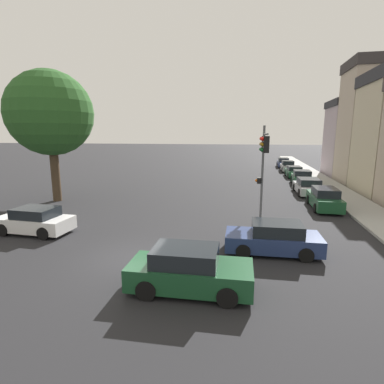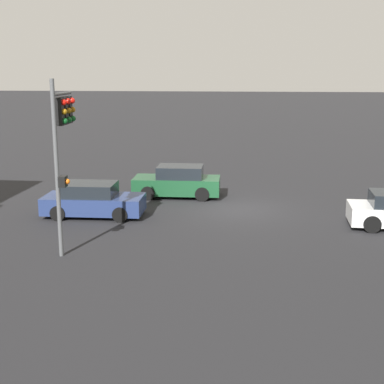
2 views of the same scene
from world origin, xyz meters
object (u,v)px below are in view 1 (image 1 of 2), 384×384
at_px(street_tree, 50,114).
at_px(crossing_car_1, 273,238).
at_px(crossing_car_0, 189,270).
at_px(parked_car_3, 294,172).
at_px(traffic_signal, 264,154).
at_px(crossing_car_2, 35,221).
at_px(parked_car_1, 308,187).
at_px(parked_car_4, 287,166).
at_px(parked_car_2, 302,178).
at_px(parked_car_5, 283,163).
at_px(parked_car_0, 324,199).

xyz_separation_m(street_tree, crossing_car_1, (16.30, -7.73, -6.13)).
xyz_separation_m(crossing_car_0, crossing_car_1, (3.03, 3.98, -0.05)).
distance_m(street_tree, parked_car_3, 27.77).
height_order(traffic_signal, crossing_car_2, traffic_signal).
bearing_deg(crossing_car_2, street_tree, -60.45).
height_order(street_tree, parked_car_1, street_tree).
relative_size(crossing_car_1, crossing_car_2, 1.04).
height_order(crossing_car_1, parked_car_1, parked_car_1).
bearing_deg(parked_car_4, crossing_car_0, 167.78).
bearing_deg(traffic_signal, parked_car_2, -110.00).
height_order(street_tree, parked_car_5, street_tree).
bearing_deg(parked_car_1, parked_car_0, -179.49).
relative_size(parked_car_0, parked_car_2, 1.14).
bearing_deg(street_tree, parked_car_5, 55.38).
height_order(crossing_car_0, parked_car_5, parked_car_5).
bearing_deg(crossing_car_1, parked_car_0, -116.21).
distance_m(parked_car_2, parked_car_3, 5.68).
height_order(traffic_signal, crossing_car_1, traffic_signal).
distance_m(crossing_car_2, parked_car_2, 25.63).
relative_size(street_tree, parked_car_5, 2.21).
distance_m(street_tree, parked_car_1, 22.19).
distance_m(parked_car_3, parked_car_5, 11.53).
bearing_deg(parked_car_3, traffic_signal, 166.04).
xyz_separation_m(street_tree, crossing_car_0, (13.26, -11.72, -6.08)).
height_order(parked_car_1, parked_car_4, parked_car_4).
xyz_separation_m(traffic_signal, parked_car_2, (4.62, 15.50, -3.42)).
xyz_separation_m(traffic_signal, parked_car_5, (4.37, 32.71, -3.43)).
xyz_separation_m(crossing_car_1, parked_car_4, (3.98, 31.27, 0.07)).
height_order(parked_car_1, parked_car_5, parked_car_5).
distance_m(parked_car_1, parked_car_4, 16.77).
bearing_deg(crossing_car_0, parked_car_5, 78.49).
bearing_deg(parked_car_1, traffic_signal, 155.34).
distance_m(traffic_signal, parked_car_5, 33.17).
bearing_deg(parked_car_2, parked_car_3, 2.58).
height_order(crossing_car_1, parked_car_4, parked_car_4).
distance_m(crossing_car_1, parked_car_3, 25.85).
relative_size(parked_car_2, parked_car_5, 0.88).
xyz_separation_m(crossing_car_1, parked_car_5, (3.93, 37.04, 0.05)).
xyz_separation_m(parked_car_2, parked_car_5, (-0.25, 17.20, -0.00)).
bearing_deg(parked_car_2, parked_car_0, -178.44).
bearing_deg(parked_car_3, parked_car_4, -0.28).
height_order(crossing_car_0, parked_car_0, parked_car_0).
xyz_separation_m(street_tree, parked_car_2, (20.48, 12.10, -6.07)).
relative_size(crossing_car_2, parked_car_2, 1.01).
relative_size(crossing_car_0, parked_car_0, 0.93).
relative_size(parked_car_1, parked_car_2, 1.15).
bearing_deg(parked_car_1, crossing_car_2, 129.46).
bearing_deg(crossing_car_1, parked_car_3, -101.10).
bearing_deg(traffic_signal, crossing_car_1, 92.35).
bearing_deg(parked_car_2, crossing_car_0, 165.11).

